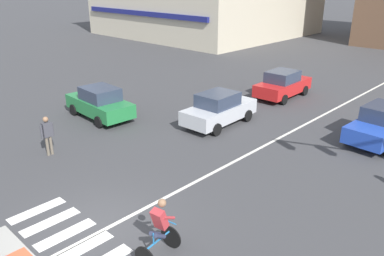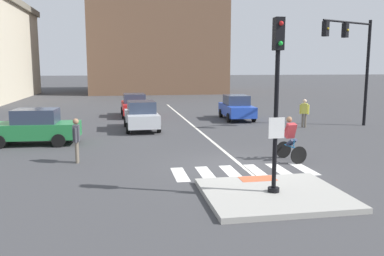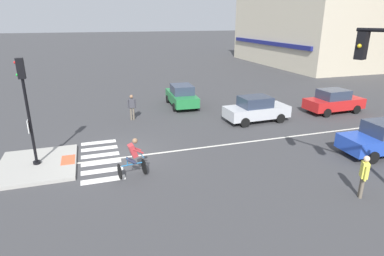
% 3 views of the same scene
% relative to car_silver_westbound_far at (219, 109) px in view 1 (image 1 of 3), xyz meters
% --- Properties ---
extents(ground_plane, '(300.00, 300.00, 0.00)m').
position_rel_car_silver_westbound_far_xyz_m(ground_plane, '(2.98, -9.14, -0.81)').
color(ground_plane, '#3D3D3F').
extents(crosswalk_stripe_a, '(0.44, 1.80, 0.01)m').
position_rel_car_silver_westbound_far_xyz_m(crosswalk_stripe_a, '(0.77, -9.84, -0.81)').
color(crosswalk_stripe_a, silver).
rests_on(crosswalk_stripe_a, ground).
extents(crosswalk_stripe_b, '(0.44, 1.80, 0.01)m').
position_rel_car_silver_westbound_far_xyz_m(crosswalk_stripe_b, '(1.65, -9.84, -0.81)').
color(crosswalk_stripe_b, silver).
rests_on(crosswalk_stripe_b, ground).
extents(crosswalk_stripe_c, '(0.44, 1.80, 0.01)m').
position_rel_car_silver_westbound_far_xyz_m(crosswalk_stripe_c, '(2.54, -9.84, -0.81)').
color(crosswalk_stripe_c, silver).
rests_on(crosswalk_stripe_c, ground).
extents(crosswalk_stripe_d, '(0.44, 1.80, 0.01)m').
position_rel_car_silver_westbound_far_xyz_m(crosswalk_stripe_d, '(3.42, -9.84, -0.81)').
color(crosswalk_stripe_d, silver).
rests_on(crosswalk_stripe_d, ground).
extents(lane_centre_line, '(0.14, 28.00, 0.01)m').
position_rel_car_silver_westbound_far_xyz_m(lane_centre_line, '(3.15, 0.86, -0.81)').
color(lane_centre_line, silver).
rests_on(lane_centre_line, ground).
extents(car_silver_westbound_far, '(1.96, 4.16, 1.64)m').
position_rel_car_silver_westbound_far_xyz_m(car_silver_westbound_far, '(0.00, 0.00, 0.00)').
color(car_silver_westbound_far, silver).
rests_on(car_silver_westbound_far, ground).
extents(car_blue_eastbound_far, '(1.99, 4.17, 1.64)m').
position_rel_car_silver_westbound_far_xyz_m(car_blue_eastbound_far, '(6.57, 3.35, 0.00)').
color(car_blue_eastbound_far, '#2347B7').
rests_on(car_blue_eastbound_far, ground).
extents(car_red_westbound_distant, '(1.94, 4.15, 1.64)m').
position_rel_car_silver_westbound_far_xyz_m(car_red_westbound_distant, '(-0.19, 6.21, 0.00)').
color(car_red_westbound_distant, red).
rests_on(car_red_westbound_distant, ground).
extents(car_green_cross_left, '(4.18, 2.00, 1.64)m').
position_rel_car_silver_westbound_far_xyz_m(car_green_cross_left, '(-5.08, -3.50, 0.00)').
color(car_green_cross_left, '#237A3D').
rests_on(car_green_cross_left, ground).
extents(cyclist, '(0.81, 1.18, 1.68)m').
position_rel_car_silver_westbound_far_xyz_m(cyclist, '(5.20, -8.58, 0.06)').
color(cyclist, black).
rests_on(cyclist, ground).
extents(pedestrian_at_curb_left, '(0.23, 0.55, 1.67)m').
position_rel_car_silver_westbound_far_xyz_m(pedestrian_at_curb_left, '(-2.77, -7.53, 0.17)').
color(pedestrian_at_curb_left, '#6B6051').
rests_on(pedestrian_at_curb_left, ground).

